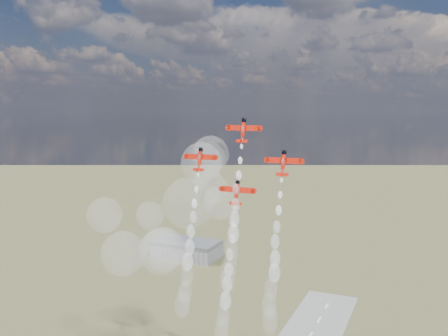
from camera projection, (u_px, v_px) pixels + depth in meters
hangar at (187, 249)px, 370.56m from camera, size 50.00×28.00×13.00m
plane_lead at (243, 130)px, 163.72m from camera, size 11.98×4.60×8.39m
plane_left at (200, 159)px, 168.65m from camera, size 11.98×4.60×8.39m
plane_right at (283, 163)px, 156.26m from camera, size 11.98×4.60×8.39m
plane_slot at (237, 192)px, 161.18m from camera, size 11.98×4.60×8.39m
smoke_trail_lead at (231, 251)px, 158.81m from camera, size 5.18×15.31×46.95m
smoke_trail_left at (186, 278)px, 163.79m from camera, size 5.76×14.56×46.91m
smoke_trail_right at (272, 291)px, 151.56m from camera, size 5.59×14.27×46.58m
smoke_trail_slot at (223, 318)px, 156.39m from camera, size 5.18×14.76×47.67m
drifted_smoke_cloud at (171, 215)px, 190.03m from camera, size 62.95×39.22×56.46m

